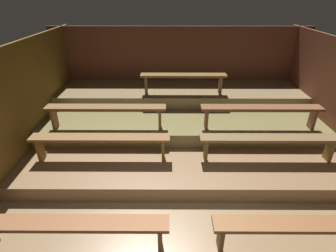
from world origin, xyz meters
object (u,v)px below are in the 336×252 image
(bench_floor_right, at_px, (310,227))
(bench_middle_right, at_px, (261,110))
(bench_lower_right, at_px, (269,141))
(bench_upper_center, at_px, (183,78))
(bench_lower_left, at_px, (100,140))
(bench_floor_left, at_px, (72,226))
(bench_middle_left, at_px, (106,110))

(bench_floor_right, height_order, bench_middle_right, bench_middle_right)
(bench_lower_right, distance_m, bench_upper_center, 2.46)
(bench_lower_left, bearing_deg, bench_lower_right, 0.00)
(bench_lower_right, bearing_deg, bench_floor_left, -151.30)
(bench_floor_right, height_order, bench_upper_center, bench_upper_center)
(bench_floor_left, xyz_separation_m, bench_floor_right, (2.99, 0.00, 0.00))
(bench_lower_right, bearing_deg, bench_middle_right, 88.25)
(bench_lower_left, bearing_deg, bench_floor_right, -28.70)
(bench_middle_right, height_order, bench_upper_center, bench_upper_center)
(bench_lower_left, bearing_deg, bench_middle_right, 12.95)
(bench_lower_left, distance_m, bench_lower_right, 2.99)
(bench_middle_left, height_order, bench_middle_right, same)
(bench_lower_left, xyz_separation_m, bench_middle_left, (-0.02, 0.69, 0.27))
(bench_middle_right, bearing_deg, bench_lower_left, -167.05)
(bench_floor_left, distance_m, bench_middle_right, 3.85)
(bench_lower_left, bearing_deg, bench_upper_center, 51.05)
(bench_middle_left, bearing_deg, bench_floor_right, -37.72)
(bench_floor_left, relative_size, bench_lower_right, 1.00)
(bench_floor_left, relative_size, bench_middle_right, 1.04)
(bench_floor_left, height_order, bench_floor_right, same)
(bench_floor_left, relative_size, bench_floor_right, 1.00)
(bench_upper_center, bearing_deg, bench_floor_left, -113.55)
(bench_lower_right, bearing_deg, bench_floor_right, -89.94)
(bench_floor_right, distance_m, bench_middle_left, 3.85)
(bench_lower_right, xyz_separation_m, bench_middle_left, (-3.01, 0.69, 0.27))
(bench_lower_left, height_order, bench_lower_right, same)
(bench_middle_right, relative_size, bench_upper_center, 1.18)
(bench_middle_left, bearing_deg, bench_middle_right, 0.00)
(bench_lower_right, bearing_deg, bench_middle_left, 167.05)
(bench_lower_left, relative_size, bench_upper_center, 1.24)
(bench_lower_left, height_order, bench_upper_center, bench_upper_center)
(bench_floor_left, bearing_deg, bench_floor_right, 0.00)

